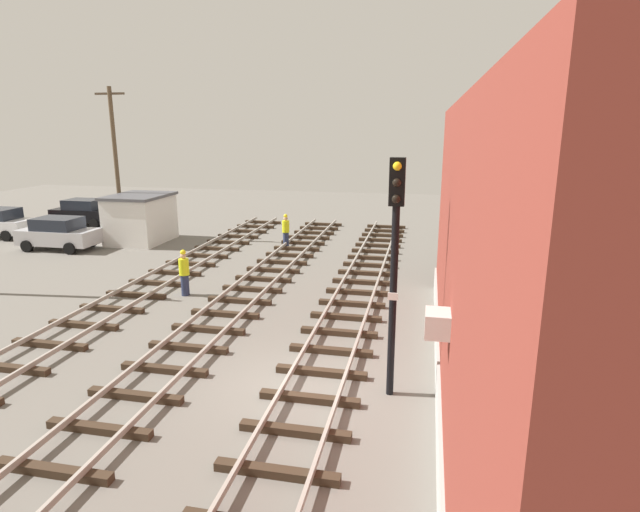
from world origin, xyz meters
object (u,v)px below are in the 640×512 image
(brick_building, at_px, (576,271))
(signal_mast, at_px, (395,253))
(parked_car_silver, at_px, (59,233))
(parked_car_black, at_px, (84,212))
(track_worker_distant, at_px, (184,273))
(control_hut, at_px, (140,218))
(track_worker_foreground, at_px, (286,231))
(utility_pole_far, at_px, (116,162))

(brick_building, bearing_deg, signal_mast, 175.68)
(parked_car_silver, bearing_deg, parked_car_black, 115.52)
(parked_car_black, relative_size, track_worker_distant, 2.25)
(control_hut, bearing_deg, signal_mast, -43.76)
(parked_car_silver, distance_m, track_worker_distant, 11.87)
(parked_car_silver, distance_m, track_worker_foreground, 12.34)
(brick_building, distance_m, track_worker_foreground, 19.07)
(brick_building, xyz_separation_m, track_worker_distant, (-12.50, 6.53, -2.61))
(utility_pole_far, bearing_deg, track_worker_distant, -47.16)
(control_hut, relative_size, track_worker_foreground, 2.03)
(control_hut, height_order, utility_pole_far, utility_pole_far)
(brick_building, xyz_separation_m, utility_pole_far, (-21.00, 15.70, 1.02))
(signal_mast, xyz_separation_m, parked_car_silver, (-18.87, 12.17, -2.77))
(brick_building, xyz_separation_m, control_hut, (-19.40, 15.12, -2.15))
(brick_building, height_order, utility_pole_far, utility_pole_far)
(utility_pole_far, bearing_deg, parked_car_silver, -118.85)
(signal_mast, relative_size, control_hut, 1.55)
(brick_building, bearing_deg, utility_pole_far, 143.22)
(parked_car_black, distance_m, track_worker_distant, 18.38)
(signal_mast, height_order, track_worker_distant, signal_mast)
(control_hut, distance_m, parked_car_silver, 4.33)
(signal_mast, xyz_separation_m, control_hut, (-15.49, 14.83, -2.28))
(signal_mast, xyz_separation_m, track_worker_foreground, (-6.90, 15.20, -2.74))
(track_worker_distant, bearing_deg, signal_mast, -35.99)
(control_hut, height_order, parked_car_black, control_hut)
(utility_pole_far, distance_m, track_worker_distant, 13.01)
(signal_mast, distance_m, utility_pole_far, 23.02)
(signal_mast, bearing_deg, track_worker_foreground, 114.43)
(signal_mast, distance_m, parked_car_silver, 22.62)
(track_worker_foreground, bearing_deg, signal_mast, -65.57)
(brick_building, height_order, parked_car_black, brick_building)
(control_hut, xyz_separation_m, track_worker_distant, (6.90, -8.59, -0.46))
(parked_car_black, bearing_deg, track_worker_distant, -43.03)
(parked_car_silver, bearing_deg, signal_mast, -32.81)
(parked_car_black, bearing_deg, control_hut, -31.16)
(control_hut, distance_m, utility_pole_far, 3.59)
(track_worker_foreground, height_order, track_worker_distant, same)
(utility_pole_far, bearing_deg, track_worker_foreground, -1.15)
(control_hut, xyz_separation_m, parked_car_black, (-6.54, 3.95, -0.49))
(parked_car_black, bearing_deg, parked_car_silver, -64.48)
(track_worker_foreground, distance_m, track_worker_distant, 9.11)
(control_hut, distance_m, parked_car_black, 7.66)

